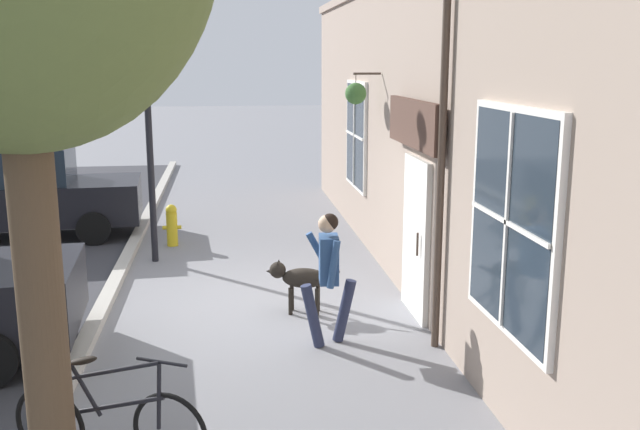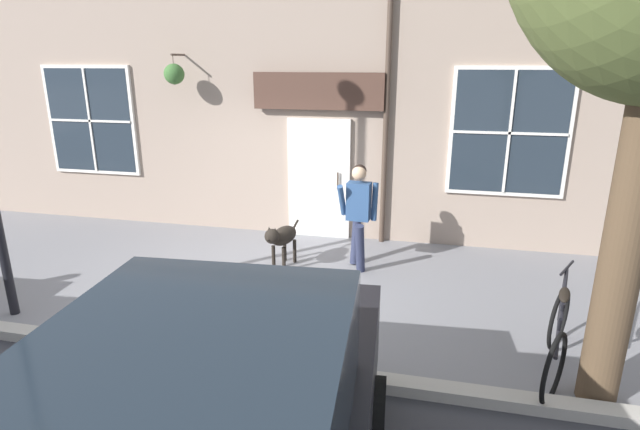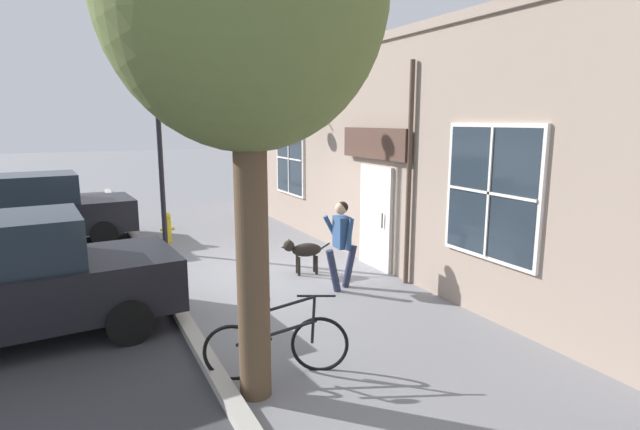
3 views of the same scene
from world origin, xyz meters
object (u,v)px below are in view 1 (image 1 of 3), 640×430
pedestrian_walking (328,268)px  parked_car_nearest_curb (20,192)px  leaning_bicycle (109,424)px  fire_hydrant (172,225)px  dog_on_leash (299,278)px  street_lamp (145,49)px

pedestrian_walking → parked_car_nearest_curb: (5.06, -5.99, -0.07)m
leaning_bicycle → fire_hydrant: bearing=-90.0°
dog_on_leash → parked_car_nearest_curb: (4.83, -4.86, 0.39)m
parked_car_nearest_curb → fire_hydrant: parked_car_nearest_curb is taller
leaning_bicycle → fire_hydrant: 7.33m
street_lamp → fire_hydrant: 3.29m
fire_hydrant → leaning_bicycle: bearing=90.0°
leaning_bicycle → street_lamp: (0.22, -6.32, 3.14)m
pedestrian_walking → street_lamp: size_ratio=0.29×
dog_on_leash → parked_car_nearest_curb: bearing=-45.2°
pedestrian_walking → dog_on_leash: 1.24m
pedestrian_walking → street_lamp: street_lamp is taller
parked_car_nearest_curb → leaning_bicycle: bearing=109.0°
parked_car_nearest_curb → street_lamp: street_lamp is taller
dog_on_leash → parked_car_nearest_curb: parked_car_nearest_curb is taller
leaning_bicycle → fire_hydrant: (-0.00, -7.33, 0.02)m
leaning_bicycle → parked_car_nearest_curb: size_ratio=0.38×
leaning_bicycle → fire_hydrant: size_ratio=2.15×
dog_on_leash → parked_car_nearest_curb: size_ratio=0.22×
dog_on_leash → leaning_bicycle: 3.99m
parked_car_nearest_curb → street_lamp: (-2.67, 2.03, 2.64)m
dog_on_leash → pedestrian_walking: bearing=101.6°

